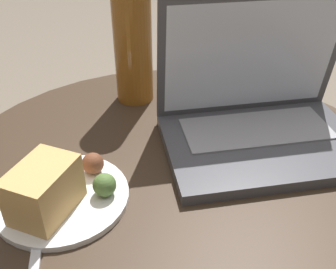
# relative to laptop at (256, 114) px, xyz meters

# --- Properties ---
(table) EXTENTS (0.75, 0.75, 0.54)m
(table) POSITION_rel_laptop_xyz_m (-0.14, -0.10, -0.17)
(table) COLOR black
(table) RESTS_ON ground_plane
(laptop) EXTENTS (0.36, 0.28, 0.23)m
(laptop) POSITION_rel_laptop_xyz_m (0.00, 0.00, 0.00)
(laptop) COLOR #47474C
(laptop) RESTS_ON table
(beer_glass) EXTENTS (0.07, 0.07, 0.26)m
(beer_glass) POSITION_rel_laptop_xyz_m (-0.22, 0.14, 0.08)
(beer_glass) COLOR brown
(beer_glass) RESTS_ON table
(snack_plate) EXTENTS (0.19, 0.19, 0.08)m
(snack_plate) POSITION_rel_laptop_xyz_m (-0.30, -0.17, -0.02)
(snack_plate) COLOR white
(snack_plate) RESTS_ON table
(fork) EXTENTS (0.05, 0.20, 0.00)m
(fork) POSITION_rel_laptop_xyz_m (-0.32, -0.20, -0.05)
(fork) COLOR silver
(fork) RESTS_ON table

